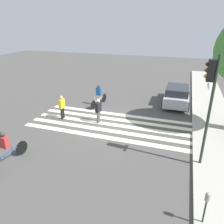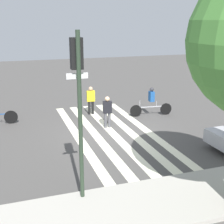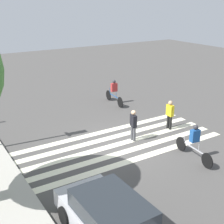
{
  "view_description": "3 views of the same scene",
  "coord_description": "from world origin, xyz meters",
  "px_view_note": "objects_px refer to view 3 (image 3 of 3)",
  "views": [
    {
      "loc": [
        11.79,
        4.13,
        6.05
      ],
      "look_at": [
        0.34,
        0.3,
        1.01
      ],
      "focal_mm": 35.0,
      "sensor_mm": 36.0,
      "label": 1
    },
    {
      "loc": [
        4.54,
        13.31,
        5.16
      ],
      "look_at": [
        0.1,
        0.32,
        1.11
      ],
      "focal_mm": 50.0,
      "sensor_mm": 36.0,
      "label": 2
    },
    {
      "loc": [
        -11.46,
        7.66,
        6.67
      ],
      "look_at": [
        0.77,
        0.02,
        1.41
      ],
      "focal_mm": 50.0,
      "sensor_mm": 36.0,
      "label": 3
    }
  ],
  "objects_px": {
    "pedestrian_adult_tall_backpack": "(133,124)",
    "cyclist_far_lane": "(114,91)",
    "car_parked_dark_suv": "(112,220)",
    "cyclist_mid_street": "(194,141)",
    "pedestrian_adult_yellow_jacket": "(170,113)"
  },
  "relations": [
    {
      "from": "pedestrian_adult_tall_backpack",
      "to": "cyclist_far_lane",
      "type": "distance_m",
      "value": 5.88
    },
    {
      "from": "car_parked_dark_suv",
      "to": "cyclist_far_lane",
      "type": "bearing_deg",
      "value": -33.28
    },
    {
      "from": "cyclist_mid_street",
      "to": "car_parked_dark_suv",
      "type": "height_order",
      "value": "cyclist_mid_street"
    },
    {
      "from": "pedestrian_adult_tall_backpack",
      "to": "cyclist_mid_street",
      "type": "distance_m",
      "value": 3.16
    },
    {
      "from": "cyclist_mid_street",
      "to": "car_parked_dark_suv",
      "type": "xyz_separation_m",
      "value": [
        -2.29,
        5.65,
        -0.16
      ]
    },
    {
      "from": "pedestrian_adult_yellow_jacket",
      "to": "cyclist_far_lane",
      "type": "height_order",
      "value": "cyclist_far_lane"
    },
    {
      "from": "cyclist_mid_street",
      "to": "cyclist_far_lane",
      "type": "bearing_deg",
      "value": -1.27
    },
    {
      "from": "cyclist_far_lane",
      "to": "pedestrian_adult_yellow_jacket",
      "type": "bearing_deg",
      "value": -172.13
    },
    {
      "from": "pedestrian_adult_yellow_jacket",
      "to": "pedestrian_adult_tall_backpack",
      "type": "height_order",
      "value": "pedestrian_adult_yellow_jacket"
    },
    {
      "from": "pedestrian_adult_yellow_jacket",
      "to": "car_parked_dark_suv",
      "type": "xyz_separation_m",
      "value": [
        -5.4,
        7.03,
        -0.2
      ]
    },
    {
      "from": "pedestrian_adult_tall_backpack",
      "to": "pedestrian_adult_yellow_jacket",
      "type": "bearing_deg",
      "value": -74.01
    },
    {
      "from": "cyclist_far_lane",
      "to": "pedestrian_adult_tall_backpack",
      "type": "bearing_deg",
      "value": 162.45
    },
    {
      "from": "pedestrian_adult_tall_backpack",
      "to": "cyclist_far_lane",
      "type": "height_order",
      "value": "cyclist_far_lane"
    },
    {
      "from": "pedestrian_adult_yellow_jacket",
      "to": "cyclist_mid_street",
      "type": "bearing_deg",
      "value": -20.51
    },
    {
      "from": "pedestrian_adult_yellow_jacket",
      "to": "pedestrian_adult_tall_backpack",
      "type": "relative_size",
      "value": 1.01
    }
  ]
}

